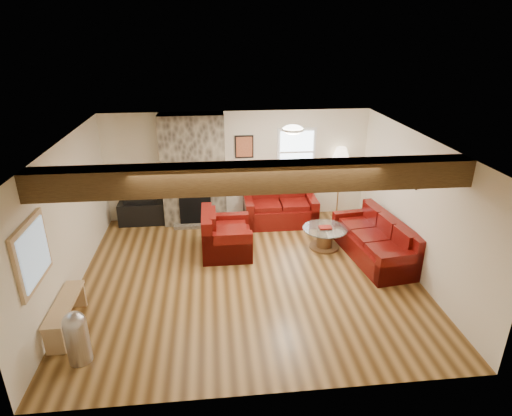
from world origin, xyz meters
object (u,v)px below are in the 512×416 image
Objects in this scene: coffee_table at (325,238)px; floor_lamp at (341,158)px; sofa_three at (374,239)px; tv_cabinet at (142,213)px; television at (140,194)px; armchair_red at (226,232)px; loveseat at (280,205)px.

coffee_table is 0.54× the size of floor_lamp.
sofa_three reaches higher than tv_cabinet.
television reaches higher than sofa_three.
armchair_red is at bearing -107.53° from sofa_three.
sofa_three reaches higher than coffee_table.
loveseat is at bearing -167.49° from floor_lamp.
floor_lamp reaches higher than tv_cabinet.
sofa_three is at bearing -23.90° from television.
armchair_red is (-1.28, -1.29, 0.01)m from loveseat.
loveseat is 1.78m from floor_lamp.
floor_lamp reaches higher than television.
floor_lamp is at bearing 12.69° from loveseat.
loveseat is 3.17m from tv_cabinet.
armchair_red is 1.20× the size of coffee_table.
coffee_table is at bearing -61.03° from loveseat.
armchair_red is 2.01m from coffee_table.
loveseat is at bearing -44.81° from armchair_red.
television is (-3.87, 1.61, 0.51)m from coffee_table.
floor_lamp is at bearing 65.99° from coffee_table.
sofa_three is at bearing -100.04° from armchair_red.
television is at bearing 49.72° from armchair_red.
armchair_red reaches higher than coffee_table.
television is (-3.15, 0.30, 0.30)m from loveseat.
tv_cabinet is (-4.71, 2.09, -0.15)m from sofa_three.
coffee_table is at bearing -127.23° from sofa_three.
sofa_three is 1.25× the size of floor_lamp.
coffee_table is 0.88× the size of tv_cabinet.
tv_cabinet is (-1.87, 1.59, -0.18)m from armchair_red.
television is at bearing 174.74° from loveseat.
floor_lamp is at bearing -59.45° from armchair_red.
loveseat reaches higher than sofa_three.
tv_cabinet is at bearing 157.45° from coffee_table.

